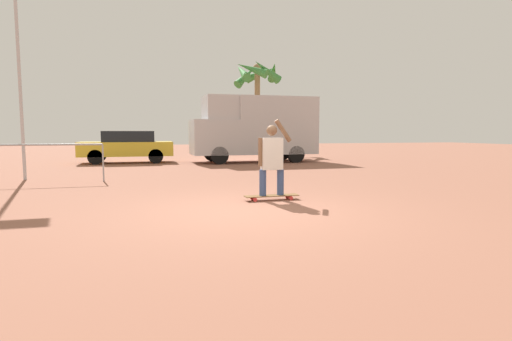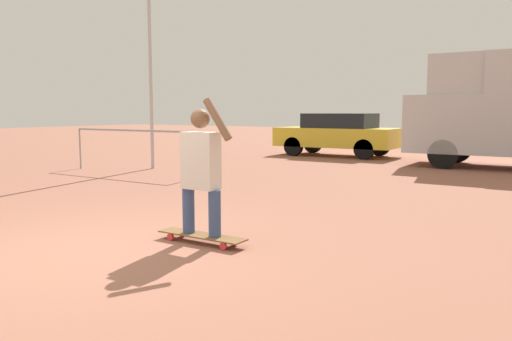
{
  "view_description": "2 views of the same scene",
  "coord_description": "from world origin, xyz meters",
  "px_view_note": "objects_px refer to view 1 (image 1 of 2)",
  "views": [
    {
      "loc": [
        -1.74,
        -6.65,
        1.38
      ],
      "look_at": [
        0.62,
        1.64,
        0.56
      ],
      "focal_mm": 28.0,
      "sensor_mm": 36.0,
      "label": 1
    },
    {
      "loc": [
        4.29,
        -3.35,
        1.5
      ],
      "look_at": [
        1.0,
        1.84,
        0.77
      ],
      "focal_mm": 35.0,
      "sensor_mm": 36.0,
      "label": 2
    }
  ],
  "objects_px": {
    "skateboard": "(272,196)",
    "palm_tree_near_van": "(257,77)",
    "camper_van": "(256,127)",
    "flagpole": "(20,48)",
    "person_skateboarder": "(272,156)",
    "parked_car_yellow": "(127,146)"
  },
  "relations": [
    {
      "from": "parked_car_yellow",
      "to": "skateboard",
      "type": "bearing_deg",
      "value": -74.35
    },
    {
      "from": "camper_van",
      "to": "palm_tree_near_van",
      "type": "height_order",
      "value": "palm_tree_near_van"
    },
    {
      "from": "skateboard",
      "to": "parked_car_yellow",
      "type": "height_order",
      "value": "parked_car_yellow"
    },
    {
      "from": "camper_van",
      "to": "parked_car_yellow",
      "type": "height_order",
      "value": "camper_van"
    },
    {
      "from": "person_skateboarder",
      "to": "skateboard",
      "type": "bearing_deg",
      "value": 0.0
    },
    {
      "from": "palm_tree_near_van",
      "to": "flagpole",
      "type": "height_order",
      "value": "flagpole"
    },
    {
      "from": "person_skateboarder",
      "to": "palm_tree_near_van",
      "type": "xyz_separation_m",
      "value": [
        4.54,
        16.96,
        3.95
      ]
    },
    {
      "from": "parked_car_yellow",
      "to": "palm_tree_near_van",
      "type": "xyz_separation_m",
      "value": [
        7.74,
        5.52,
        4.09
      ]
    },
    {
      "from": "person_skateboarder",
      "to": "palm_tree_near_van",
      "type": "height_order",
      "value": "palm_tree_near_van"
    },
    {
      "from": "camper_van",
      "to": "parked_car_yellow",
      "type": "distance_m",
      "value": 5.95
    },
    {
      "from": "camper_van",
      "to": "parked_car_yellow",
      "type": "relative_size",
      "value": 1.41
    },
    {
      "from": "parked_car_yellow",
      "to": "flagpole",
      "type": "distance_m",
      "value": 7.32
    },
    {
      "from": "flagpole",
      "to": "person_skateboarder",
      "type": "bearing_deg",
      "value": -42.41
    },
    {
      "from": "skateboard",
      "to": "person_skateboarder",
      "type": "distance_m",
      "value": 0.82
    },
    {
      "from": "flagpole",
      "to": "palm_tree_near_van",
      "type": "bearing_deg",
      "value": 48.5
    },
    {
      "from": "palm_tree_near_van",
      "to": "flagpole",
      "type": "distance_m",
      "value": 15.62
    },
    {
      "from": "skateboard",
      "to": "palm_tree_near_van",
      "type": "distance_m",
      "value": 18.19
    },
    {
      "from": "camper_van",
      "to": "palm_tree_near_van",
      "type": "distance_m",
      "value": 7.63
    },
    {
      "from": "skateboard",
      "to": "palm_tree_near_van",
      "type": "bearing_deg",
      "value": 75.02
    },
    {
      "from": "skateboard",
      "to": "flagpole",
      "type": "height_order",
      "value": "flagpole"
    },
    {
      "from": "person_skateboarder",
      "to": "palm_tree_near_van",
      "type": "distance_m",
      "value": 18.0
    },
    {
      "from": "palm_tree_near_van",
      "to": "camper_van",
      "type": "bearing_deg",
      "value": -106.48
    }
  ]
}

